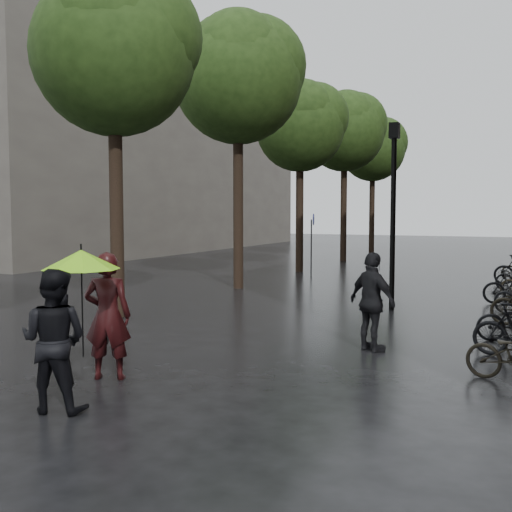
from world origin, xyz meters
The scene contains 9 objects.
ground centered at (0.00, 0.00, 0.00)m, with size 120.00×120.00×0.00m, color black.
bg_building centered at (-22.00, 28.00, 7.00)m, with size 16.00×30.00×14.00m, color #47423D.
street_trees centered at (-3.99, 15.91, 6.34)m, with size 4.33×34.03×8.91m.
person_burgundy centered at (-0.87, 2.63, 0.96)m, with size 0.70×0.46×1.91m, color black.
person_black centered at (-0.54, 1.18, 0.90)m, with size 0.87×0.68×1.80m, color black.
lime_umbrella centered at (-0.68, 1.87, 1.86)m, with size 1.05×1.05×1.55m.
pedestrian_walking centered at (2.27, 6.08, 0.89)m, with size 1.05×0.44×1.79m, color black.
lamp_post centered at (1.61, 10.76, 2.87)m, with size 0.24×0.24×4.72m.
cycle_sign centered at (-2.96, 17.53, 1.60)m, with size 0.13×0.44×2.43m.
Camera 1 is at (4.87, -4.44, 2.50)m, focal length 42.00 mm.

